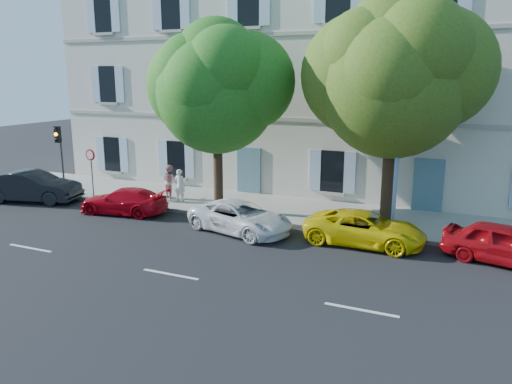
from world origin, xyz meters
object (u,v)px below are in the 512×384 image
at_px(road_sign, 91,163).
at_px(street_lamp, 399,121).
at_px(car_dark_sedan, 33,187).
at_px(car_yellow_supercar, 365,228).
at_px(car_white_coupe, 241,217).
at_px(traffic_light, 59,145).
at_px(car_red_coupe, 124,201).
at_px(pedestrian_b, 170,181).
at_px(tree_right, 393,84).
at_px(pedestrian_a, 180,185).
at_px(car_red_hatchback, 506,244).
at_px(tree_left, 217,93).

relative_size(road_sign, street_lamp, 0.32).
height_order(car_dark_sedan, car_yellow_supercar, car_dark_sedan).
distance_m(car_white_coupe, traffic_light, 11.20).
bearing_deg(traffic_light, street_lamp, 0.53).
relative_size(car_red_coupe, traffic_light, 1.16).
bearing_deg(street_lamp, car_yellow_supercar, -121.33).
bearing_deg(street_lamp, car_white_coupe, -162.22).
bearing_deg(street_lamp, pedestrian_b, 172.78).
bearing_deg(car_white_coupe, street_lamp, -57.37).
relative_size(car_dark_sedan, tree_right, 0.53).
distance_m(car_yellow_supercar, street_lamp, 4.15).
bearing_deg(car_dark_sedan, tree_right, -97.14).
bearing_deg(pedestrian_a, car_white_coupe, 146.30).
height_order(car_red_coupe, car_red_hatchback, car_red_hatchback).
bearing_deg(traffic_light, tree_left, 2.52).
xyz_separation_m(car_yellow_supercar, pedestrian_a, (-9.40, 2.27, 0.33)).
distance_m(car_red_coupe, road_sign, 3.56).
xyz_separation_m(car_red_coupe, street_lamp, (11.60, 1.47, 3.89)).
bearing_deg(car_red_hatchback, car_yellow_supercar, 103.07).
relative_size(car_white_coupe, street_lamp, 0.57).
bearing_deg(tree_right, pedestrian_a, 179.04).
xyz_separation_m(car_red_hatchback, traffic_light, (-20.36, 1.17, 1.99)).
distance_m(car_white_coupe, tree_right, 7.79).
relative_size(tree_left, pedestrian_b, 4.88).
bearing_deg(car_white_coupe, car_red_hatchback, -72.30).
bearing_deg(pedestrian_a, traffic_light, 7.87).
xyz_separation_m(tree_left, traffic_light, (-8.82, -0.39, -2.69)).
bearing_deg(tree_right, tree_left, -175.36).
relative_size(car_red_hatchback, tree_left, 0.49).
relative_size(car_red_coupe, street_lamp, 0.53).
height_order(car_yellow_supercar, traffic_light, traffic_light).
height_order(car_red_hatchback, traffic_light, traffic_light).
relative_size(traffic_light, pedestrian_b, 2.09).
bearing_deg(road_sign, pedestrian_a, 13.50).
height_order(car_red_hatchback, tree_right, tree_right).
relative_size(car_dark_sedan, pedestrian_a, 2.93).
relative_size(car_red_hatchback, road_sign, 1.63).
bearing_deg(car_red_coupe, traffic_light, -112.58).
relative_size(car_white_coupe, traffic_light, 1.26).
bearing_deg(pedestrian_a, car_dark_sedan, 17.63).
bearing_deg(car_red_coupe, road_sign, -122.50).
distance_m(traffic_light, pedestrian_a, 6.64).
bearing_deg(car_yellow_supercar, tree_left, 78.17).
relative_size(car_red_coupe, car_red_hatchback, 1.02).
bearing_deg(street_lamp, tree_left, 178.23).
xyz_separation_m(car_yellow_supercar, car_red_hatchback, (4.65, -0.04, 0.06)).
height_order(car_red_coupe, road_sign, road_sign).
height_order(car_white_coupe, pedestrian_a, pedestrian_a).
height_order(car_red_hatchback, pedestrian_a, pedestrian_a).
bearing_deg(street_lamp, car_red_coupe, -172.79).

